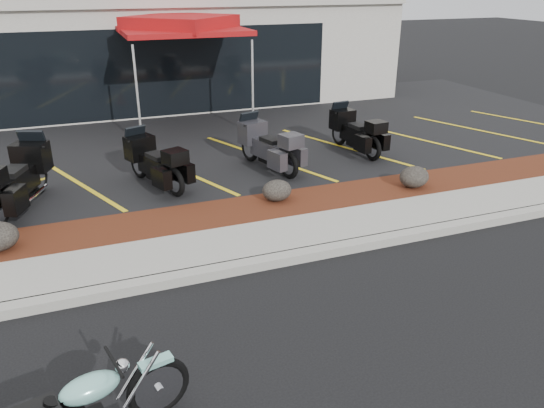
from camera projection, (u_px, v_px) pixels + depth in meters
name	position (u px, v px, depth m)	size (l,w,h in m)	color
ground	(256.00, 303.00, 7.34)	(90.00, 90.00, 0.00)	black
curb	(236.00, 267.00, 8.08)	(24.00, 0.25, 0.15)	gray
sidewalk	(223.00, 247.00, 8.68)	(24.00, 1.20, 0.15)	gray
mulch_bed	(205.00, 219.00, 9.71)	(24.00, 1.20, 0.16)	#35190C
upper_lot	(156.00, 141.00, 14.36)	(26.00, 9.60, 0.15)	black
dealership_building	(122.00, 43.00, 18.99)	(18.00, 8.16, 4.00)	#A8A197
boulder_mid	(277.00, 190.00, 10.23)	(0.58, 0.48, 0.41)	black
boulder_right	(414.00, 177.00, 10.88)	(0.62, 0.52, 0.44)	black
hero_cruiser	(158.00, 380.00, 5.30)	(2.51, 0.64, 0.88)	#7CC1B6
touring_black_front	(35.00, 162.00, 10.45)	(2.23, 0.85, 1.30)	black
touring_black_mid	(138.00, 152.00, 11.28)	(1.97, 0.75, 1.15)	black
touring_grey	(250.00, 137.00, 12.32)	(2.03, 0.78, 1.18)	#2E2D32
touring_black_rear	(340.00, 123.00, 13.53)	(1.96, 0.75, 1.14)	black
traffic_cone	(141.00, 133.00, 13.96)	(0.28, 0.28, 0.44)	#ED3A07
popup_canopy	(181.00, 26.00, 14.52)	(3.65, 3.65, 3.05)	silver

